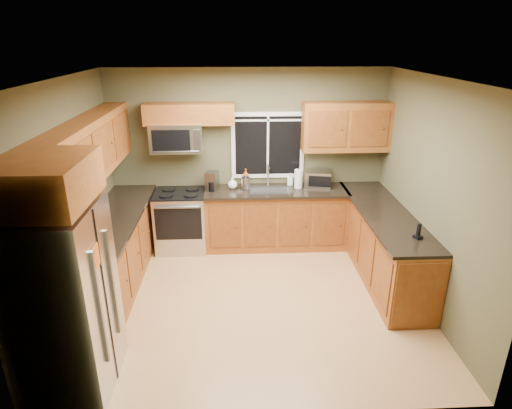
{
  "coord_description": "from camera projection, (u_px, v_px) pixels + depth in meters",
  "views": [
    {
      "loc": [
        -0.19,
        -4.61,
        3.11
      ],
      "look_at": [
        0.05,
        0.35,
        1.15
      ],
      "focal_mm": 30.0,
      "sensor_mm": 36.0,
      "label": 1
    }
  ],
  "objects": [
    {
      "name": "floor",
      "position": [
        253.0,
        299.0,
        5.44
      ],
      "size": [
        4.2,
        4.2,
        0.0
      ],
      "primitive_type": "plane",
      "color": "tan",
      "rests_on": "ground"
    },
    {
      "name": "ceiling",
      "position": [
        253.0,
        79.0,
        4.45
      ],
      "size": [
        4.2,
        4.2,
        0.0
      ],
      "primitive_type": "plane",
      "rotation": [
        3.14,
        0.0,
        0.0
      ],
      "color": "white",
      "rests_on": "back_wall"
    },
    {
      "name": "back_wall",
      "position": [
        248.0,
        158.0,
        6.62
      ],
      "size": [
        4.2,
        0.0,
        4.2
      ],
      "primitive_type": "plane",
      "rotation": [
        1.57,
        0.0,
        0.0
      ],
      "color": "#4E4B31",
      "rests_on": "ground"
    },
    {
      "name": "front_wall",
      "position": [
        263.0,
        283.0,
        3.27
      ],
      "size": [
        4.2,
        0.0,
        4.2
      ],
      "primitive_type": "plane",
      "rotation": [
        -1.57,
        0.0,
        0.0
      ],
      "color": "#4E4B31",
      "rests_on": "ground"
    },
    {
      "name": "left_wall",
      "position": [
        69.0,
        203.0,
        4.85
      ],
      "size": [
        0.0,
        3.6,
        3.6
      ],
      "primitive_type": "plane",
      "rotation": [
        1.57,
        0.0,
        1.57
      ],
      "color": "#4E4B31",
      "rests_on": "ground"
    },
    {
      "name": "right_wall",
      "position": [
        431.0,
        197.0,
        5.04
      ],
      "size": [
        0.0,
        3.6,
        3.6
      ],
      "primitive_type": "plane",
      "rotation": [
        1.57,
        0.0,
        -1.57
      ],
      "color": "#4E4B31",
      "rests_on": "ground"
    },
    {
      "name": "window",
      "position": [
        268.0,
        145.0,
        6.54
      ],
      "size": [
        1.12,
        0.03,
        1.02
      ],
      "color": "white",
      "rests_on": "back_wall"
    },
    {
      "name": "base_cabinets_left",
      "position": [
        116.0,
        253.0,
        5.64
      ],
      "size": [
        0.6,
        2.65,
        0.9
      ],
      "primitive_type": "cube",
      "color": "brown",
      "rests_on": "ground"
    },
    {
      "name": "countertop_left",
      "position": [
        113.0,
        220.0,
        5.46
      ],
      "size": [
        0.65,
        2.65,
        0.04
      ],
      "primitive_type": "cube",
      "color": "black",
      "rests_on": "base_cabinets_left"
    },
    {
      "name": "base_cabinets_back",
      "position": [
        276.0,
        219.0,
        6.69
      ],
      "size": [
        2.17,
        0.6,
        0.9
      ],
      "primitive_type": "cube",
      "color": "brown",
      "rests_on": "ground"
    },
    {
      "name": "countertop_back",
      "position": [
        276.0,
        191.0,
        6.49
      ],
      "size": [
        2.17,
        0.65,
        0.04
      ],
      "primitive_type": "cube",
      "color": "black",
      "rests_on": "base_cabinets_back"
    },
    {
      "name": "base_cabinets_peninsula",
      "position": [
        383.0,
        245.0,
        5.86
      ],
      "size": [
        0.6,
        2.52,
        0.9
      ],
      "color": "brown",
      "rests_on": "ground"
    },
    {
      "name": "countertop_peninsula",
      "position": [
        384.0,
        213.0,
        5.69
      ],
      "size": [
        0.65,
        2.5,
        0.04
      ],
      "primitive_type": "cube",
      "color": "black",
      "rests_on": "base_cabinets_peninsula"
    },
    {
      "name": "upper_cabinets_left",
      "position": [
        90.0,
        148.0,
        5.11
      ],
      "size": [
        0.33,
        2.65,
        0.72
      ],
      "primitive_type": "cube",
      "color": "brown",
      "rests_on": "left_wall"
    },
    {
      "name": "upper_cabinets_back_left",
      "position": [
        189.0,
        114.0,
        6.16
      ],
      "size": [
        1.3,
        0.33,
        0.3
      ],
      "primitive_type": "cube",
      "color": "brown",
      "rests_on": "back_wall"
    },
    {
      "name": "upper_cabinets_back_right",
      "position": [
        346.0,
        127.0,
        6.34
      ],
      "size": [
        1.3,
        0.33,
        0.72
      ],
      "primitive_type": "cube",
      "color": "brown",
      "rests_on": "back_wall"
    },
    {
      "name": "upper_cabinet_over_fridge",
      "position": [
        42.0,
        182.0,
        3.41
      ],
      "size": [
        0.72,
        0.9,
        0.38
      ],
      "primitive_type": "cube",
      "color": "brown",
      "rests_on": "left_wall"
    },
    {
      "name": "refrigerator",
      "position": [
        65.0,
        302.0,
        3.82
      ],
      "size": [
        0.74,
        0.9,
        1.8
      ],
      "color": "#B7B7BC",
      "rests_on": "ground"
    },
    {
      "name": "range",
      "position": [
        181.0,
        220.0,
        6.59
      ],
      "size": [
        0.76,
        0.69,
        0.94
      ],
      "color": "#B7B7BC",
      "rests_on": "ground"
    },
    {
      "name": "microwave",
      "position": [
        177.0,
        138.0,
        6.25
      ],
      "size": [
        0.76,
        0.41,
        0.42
      ],
      "color": "#B7B7BC",
      "rests_on": "back_wall"
    },
    {
      "name": "sink",
      "position": [
        269.0,
        189.0,
        6.49
      ],
      "size": [
        0.6,
        0.42,
        0.36
      ],
      "color": "slate",
      "rests_on": "countertop_back"
    },
    {
      "name": "toaster_oven",
      "position": [
        318.0,
        178.0,
        6.6
      ],
      "size": [
        0.45,
        0.38,
        0.25
      ],
      "color": "#B7B7BC",
      "rests_on": "countertop_back"
    },
    {
      "name": "coffee_maker",
      "position": [
        212.0,
        182.0,
        6.44
      ],
      "size": [
        0.21,
        0.26,
        0.28
      ],
      "color": "slate",
      "rests_on": "countertop_back"
    },
    {
      "name": "kettle",
      "position": [
        246.0,
        183.0,
        6.44
      ],
      "size": [
        0.14,
        0.14,
        0.24
      ],
      "color": "#B7B7BC",
      "rests_on": "countertop_back"
    },
    {
      "name": "paper_towel_roll",
      "position": [
        298.0,
        179.0,
        6.52
      ],
      "size": [
        0.15,
        0.15,
        0.32
      ],
      "color": "white",
      "rests_on": "countertop_back"
    },
    {
      "name": "soap_bottle_a",
      "position": [
        246.0,
        177.0,
        6.62
      ],
      "size": [
        0.11,
        0.12,
        0.27
      ],
      "primitive_type": "imported",
      "rotation": [
        0.0,
        0.0,
        0.12
      ],
      "color": "#D25C13",
      "rests_on": "countertop_back"
    },
    {
      "name": "soap_bottle_b",
      "position": [
        290.0,
        179.0,
        6.67
      ],
      "size": [
        0.09,
        0.09,
        0.18
      ],
      "primitive_type": "imported",
      "rotation": [
        0.0,
        0.0,
        -0.08
      ],
      "color": "white",
      "rests_on": "countertop_back"
    },
    {
      "name": "soap_bottle_c",
      "position": [
        233.0,
        183.0,
        6.51
      ],
      "size": [
        0.17,
        0.17,
        0.18
      ],
      "primitive_type": "imported",
      "rotation": [
        0.0,
        0.0,
        0.28
      ],
      "color": "white",
      "rests_on": "countertop_back"
    },
    {
      "name": "cordless_phone",
      "position": [
        418.0,
        234.0,
        4.91
      ],
      "size": [
        0.11,
        0.11,
        0.18
      ],
      "color": "black",
      "rests_on": "countertop_peninsula"
    }
  ]
}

